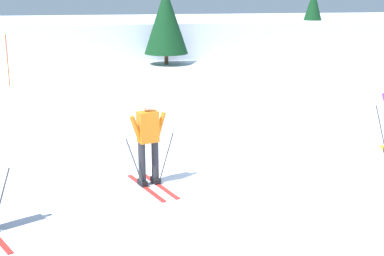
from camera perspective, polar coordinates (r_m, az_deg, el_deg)
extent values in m
plane|color=silver|center=(10.95, 2.62, -5.43)|extent=(120.00, 120.00, 0.00)
cube|color=silver|center=(31.53, -5.40, 9.61)|extent=(80.00, 7.86, 1.84)
cube|color=red|center=(10.63, -3.49, -6.01)|extent=(0.63, 1.53, 0.02)
cube|color=red|center=(10.52, -4.87, -6.27)|extent=(0.63, 1.53, 0.02)
cube|color=black|center=(10.74, -3.85, -5.46)|extent=(0.20, 0.29, 0.10)
cube|color=black|center=(10.63, -5.22, -5.71)|extent=(0.20, 0.29, 0.10)
cylinder|color=#2D2D33|center=(10.58, -3.89, -3.05)|extent=(0.14, 0.14, 0.85)
cylinder|color=#2D2D33|center=(10.47, -5.28, -3.28)|extent=(0.14, 0.14, 0.85)
cube|color=orange|center=(10.35, -4.65, 0.13)|extent=(0.44, 0.36, 0.60)
cylinder|color=orange|center=(10.44, -3.36, 0.21)|extent=(0.27, 0.17, 0.55)
cylinder|color=orange|center=(10.24, -5.87, -0.14)|extent=(0.27, 0.17, 0.55)
sphere|color=silver|center=(10.25, -4.70, 2.45)|extent=(0.22, 0.22, 0.22)
cylinder|color=#38383D|center=(10.58, -2.76, -3.24)|extent=(0.34, 0.14, 1.03)
cylinder|color=#38383D|center=(10.33, -5.97, -3.77)|extent=(0.34, 0.14, 1.03)
cylinder|color=#38383D|center=(13.04, 19.23, -0.26)|extent=(0.34, 0.12, 1.16)
cylinder|color=#38383D|center=(9.10, -19.43, -7.21)|extent=(0.35, 0.20, 1.03)
cylinder|color=#C65614|center=(21.83, -18.77, 6.71)|extent=(0.04, 0.04, 1.96)
cylinder|color=#513823|center=(26.57, -2.71, 7.25)|extent=(0.19, 0.19, 0.53)
cone|color=#0F3819|center=(26.39, -2.76, 11.19)|extent=(2.11, 2.11, 3.13)
cylinder|color=#513823|center=(31.36, 12.35, 8.24)|extent=(0.26, 0.26, 0.68)
cone|color=#0F3819|center=(31.21, 12.53, 11.47)|extent=(1.65, 1.65, 2.86)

